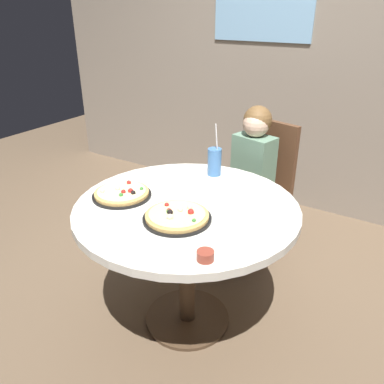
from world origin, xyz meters
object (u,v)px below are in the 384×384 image
chair_wooden (261,182)px  pizza_veggie (177,216)px  dining_table (187,223)px  plate_small (231,189)px  soda_cup (214,162)px  pizza_cheese (122,193)px  diner_child (244,196)px  sauce_bowl (205,256)px

chair_wooden → pizza_veggie: chair_wooden is taller
dining_table → plate_small: bearing=67.7°
chair_wooden → soda_cup: (-0.09, -0.51, 0.30)m
pizza_veggie → chair_wooden: bearing=91.2°
pizza_cheese → soda_cup: bearing=62.6°
chair_wooden → diner_child: size_ratio=0.88×
dining_table → soda_cup: (-0.07, 0.41, 0.19)m
sauce_bowl → dining_table: bearing=131.9°
dining_table → pizza_veggie: bearing=-73.5°
chair_wooden → diner_child: 0.19m
dining_table → diner_child: (-0.02, 0.74, -0.16)m
plate_small → dining_table: bearing=-112.3°
soda_cup → sauce_bowl: 0.86m
diner_child → dining_table: bearing=-88.7°
soda_cup → plate_small: 0.24m
soda_cup → pizza_cheese: bearing=-117.4°
pizza_veggie → sauce_bowl: size_ratio=4.60×
pizza_veggie → diner_child: bearing=93.9°
diner_child → plate_small: diner_child is taller
dining_table → chair_wooden: (0.02, 0.92, -0.11)m
chair_wooden → pizza_cheese: bearing=-109.3°
sauce_bowl → soda_cup: bearing=117.0°
chair_wooden → pizza_cheese: chair_wooden is taller
soda_cup → sauce_bowl: (0.39, -0.76, -0.06)m
soda_cup → plate_small: soda_cup is taller
pizza_veggie → pizza_cheese: bearing=172.8°
pizza_veggie → dining_table: bearing=106.5°
pizza_veggie → plate_small: pizza_veggie is taller
pizza_cheese → plate_small: 0.58m
diner_child → pizza_veggie: bearing=-86.1°
pizza_veggie → plate_small: bearing=80.9°
diner_child → soda_cup: (-0.05, -0.33, 0.35)m
diner_child → soda_cup: size_ratio=3.51×
soda_cup → plate_small: (0.18, -0.14, -0.08)m
diner_child → pizza_cheese: bearing=-110.7°
pizza_cheese → soda_cup: (0.26, 0.51, 0.06)m
pizza_cheese → sauce_bowl: size_ratio=4.38×
sauce_bowl → plate_small: sauce_bowl is taller
soda_cup → diner_child: bearing=80.7°
chair_wooden → sauce_bowl: size_ratio=13.57×
dining_table → pizza_veggie: pizza_veggie is taller
dining_table → diner_child: 0.76m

